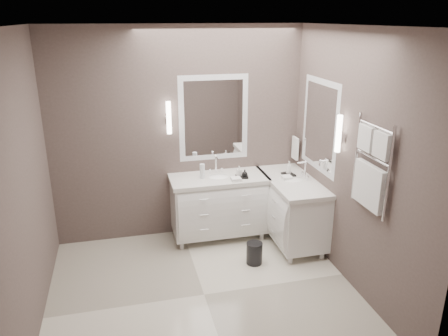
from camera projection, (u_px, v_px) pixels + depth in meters
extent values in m
cube|color=silver|center=(204.00, 295.00, 4.60)|extent=(3.20, 3.00, 0.01)
cube|color=white|center=(199.00, 25.00, 3.71)|extent=(3.20, 3.00, 0.01)
cube|color=#524541|center=(179.00, 135.00, 5.54)|extent=(3.20, 0.01, 2.70)
cube|color=#524541|center=(248.00, 253.00, 2.78)|extent=(3.20, 0.01, 2.70)
cube|color=#524541|center=(21.00, 190.00, 3.80)|extent=(0.01, 3.00, 2.70)
cube|color=#524541|center=(354.00, 162.00, 4.52)|extent=(0.01, 3.00, 2.70)
cube|color=white|center=(219.00, 205.00, 5.68)|extent=(1.20, 0.55, 0.70)
cube|color=silver|center=(219.00, 178.00, 5.56)|extent=(1.24, 0.59, 0.05)
ellipsoid|color=white|center=(219.00, 179.00, 5.56)|extent=(0.36, 0.28, 0.12)
cylinder|color=white|center=(216.00, 164.00, 5.66)|extent=(0.02, 0.02, 0.22)
cube|color=white|center=(291.00, 209.00, 5.58)|extent=(0.55, 1.20, 0.70)
cube|color=silver|center=(293.00, 181.00, 5.46)|extent=(0.59, 1.24, 0.05)
ellipsoid|color=white|center=(293.00, 182.00, 5.46)|extent=(0.36, 0.28, 0.12)
cylinder|color=white|center=(305.00, 170.00, 5.45)|extent=(0.02, 0.02, 0.22)
cube|color=white|center=(214.00, 118.00, 5.56)|extent=(0.90, 0.02, 1.10)
cube|color=white|center=(214.00, 118.00, 5.56)|extent=(0.77, 0.02, 0.96)
cube|color=white|center=(320.00, 125.00, 5.19)|extent=(0.02, 0.90, 1.10)
cube|color=white|center=(320.00, 125.00, 5.19)|extent=(0.02, 0.90, 0.96)
cube|color=white|center=(169.00, 122.00, 5.37)|extent=(0.05, 0.05, 0.10)
cylinder|color=white|center=(169.00, 118.00, 5.35)|extent=(0.06, 0.06, 0.40)
cube|color=white|center=(338.00, 138.00, 4.64)|extent=(0.05, 0.05, 0.10)
cylinder|color=white|center=(339.00, 134.00, 4.62)|extent=(0.06, 0.06, 0.40)
cylinder|color=white|center=(296.00, 138.00, 5.79)|extent=(0.02, 0.22, 0.02)
cube|color=white|center=(295.00, 148.00, 5.83)|extent=(0.03, 0.17, 0.30)
cylinder|color=white|center=(389.00, 175.00, 3.86)|extent=(0.03, 0.03, 0.90)
cylinder|color=white|center=(357.00, 157.00, 4.36)|extent=(0.03, 0.03, 0.90)
cube|color=white|center=(382.00, 146.00, 3.92)|extent=(0.06, 0.22, 0.24)
cube|color=white|center=(367.00, 138.00, 4.15)|extent=(0.06, 0.22, 0.24)
cube|color=white|center=(369.00, 186.00, 4.18)|extent=(0.06, 0.46, 0.42)
cylinder|color=black|center=(254.00, 253.00, 5.15)|extent=(0.24, 0.24, 0.27)
cube|color=black|center=(242.00, 177.00, 5.51)|extent=(0.18, 0.15, 0.02)
cube|color=black|center=(288.00, 174.00, 5.58)|extent=(0.16, 0.19, 0.03)
cylinder|color=silver|center=(202.00, 171.00, 5.47)|extent=(0.07, 0.07, 0.18)
imported|color=white|center=(239.00, 171.00, 5.50)|extent=(0.06, 0.06, 0.12)
imported|color=black|center=(245.00, 173.00, 5.47)|extent=(0.08, 0.08, 0.09)
imported|color=white|center=(289.00, 168.00, 5.55)|extent=(0.06, 0.06, 0.16)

